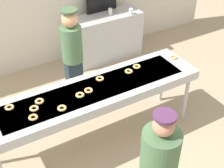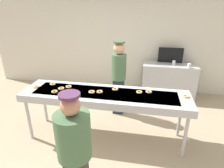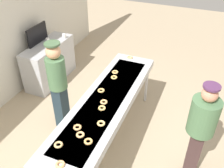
% 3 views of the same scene
% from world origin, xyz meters
% --- Properties ---
extents(ground_plane, '(16.00, 16.00, 0.00)m').
position_xyz_m(ground_plane, '(0.00, 0.00, 0.00)').
color(ground_plane, tan).
extents(fryer_conveyor, '(2.95, 0.74, 0.94)m').
position_xyz_m(fryer_conveyor, '(0.00, 0.00, 0.87)').
color(fryer_conveyor, '#B7BABF').
rests_on(fryer_conveyor, ground).
extents(glazed_donut_0, '(0.11, 0.11, 0.03)m').
position_xyz_m(glazed_donut_0, '(-0.81, 0.00, 0.96)').
color(glazed_donut_0, '#E5AE6D').
rests_on(glazed_donut_0, fryer_conveyor).
extents(glazed_donut_1, '(0.16, 0.16, 0.03)m').
position_xyz_m(glazed_donut_1, '(-0.71, 0.10, 0.96)').
color(glazed_donut_1, '#EDAA67').
rests_on(glazed_donut_1, fryer_conveyor).
extents(glazed_donut_2, '(0.15, 0.15, 0.03)m').
position_xyz_m(glazed_donut_2, '(0.16, 0.15, 0.96)').
color(glazed_donut_2, '#E0AB60').
rests_on(glazed_donut_2, fryer_conveyor).
extents(glazed_donut_3, '(0.16, 0.16, 0.03)m').
position_xyz_m(glazed_donut_3, '(-0.52, -0.16, 0.96)').
color(glazed_donut_3, '#E4BA6F').
rests_on(glazed_donut_3, fryer_conveyor).
extents(glazed_donut_4, '(0.15, 0.15, 0.03)m').
position_xyz_m(glazed_donut_4, '(-0.09, -0.01, 0.96)').
color(glazed_donut_4, '#E6A968').
rests_on(glazed_donut_4, fryer_conveyor).
extents(glazed_donut_5, '(0.15, 0.15, 0.03)m').
position_xyz_m(glazed_donut_5, '(-0.87, -0.15, 0.96)').
color(glazed_donut_5, '#E4A95E').
rests_on(glazed_donut_5, fryer_conveyor).
extents(glazed_donut_6, '(0.15, 0.15, 0.03)m').
position_xyz_m(glazed_donut_6, '(0.59, 0.11, 0.96)').
color(glazed_donut_6, '#E3B660').
rests_on(glazed_donut_6, fryer_conveyor).
extents(glazed_donut_7, '(0.16, 0.16, 0.03)m').
position_xyz_m(glazed_donut_7, '(-1.06, 0.17, 0.96)').
color(glazed_donut_7, '#DDB16F').
rests_on(glazed_donut_7, fryer_conveyor).
extents(glazed_donut_8, '(0.12, 0.12, 0.03)m').
position_xyz_m(glazed_donut_8, '(1.37, 0.09, 0.96)').
color(glazed_donut_8, '#ECB36F').
rests_on(glazed_donut_8, fryer_conveyor).
extents(glazed_donut_9, '(0.16, 0.16, 0.03)m').
position_xyz_m(glazed_donut_9, '(0.76, 0.15, 0.96)').
color(glazed_donut_9, '#E5B564').
rests_on(glazed_donut_9, fryer_conveyor).
extents(glazed_donut_10, '(0.15, 0.15, 0.03)m').
position_xyz_m(glazed_donut_10, '(-1.30, -0.01, 0.96)').
color(glazed_donut_10, '#EEAC6C').
rests_on(glazed_donut_10, fryer_conveyor).
extents(glazed_donut_11, '(0.13, 0.13, 0.03)m').
position_xyz_m(glazed_donut_11, '(-0.23, -0.04, 0.96)').
color(glazed_donut_11, '#E8BA65').
rests_on(glazed_donut_11, fryer_conveyor).
extents(worker_baker, '(0.32, 0.32, 1.67)m').
position_xyz_m(worker_baker, '(0.11, 0.93, 0.95)').
color(worker_baker, '#20313D').
rests_on(worker_baker, ground).
extents(customer_waiting, '(0.38, 0.38, 1.60)m').
position_xyz_m(customer_waiting, '(-0.02, -1.41, 0.93)').
color(customer_waiting, '#3E2B2B').
rests_on(customer_waiting, ground).
extents(prep_counter, '(1.37, 0.52, 0.92)m').
position_xyz_m(prep_counter, '(1.30, 1.98, 0.46)').
color(prep_counter, '#B7BABF').
rests_on(prep_counter, ground).
extents(paper_cup_0, '(0.08, 0.08, 0.11)m').
position_xyz_m(paper_cup_0, '(1.71, 1.79, 0.98)').
color(paper_cup_0, white).
rests_on(paper_cup_0, prep_counter).
extents(paper_cup_1, '(0.08, 0.08, 0.11)m').
position_xyz_m(paper_cup_1, '(1.38, 2.00, 0.98)').
color(paper_cup_1, white).
rests_on(paper_cup_1, prep_counter).
extents(menu_display, '(0.63, 0.04, 0.39)m').
position_xyz_m(menu_display, '(1.30, 2.19, 1.12)').
color(menu_display, black).
rests_on(menu_display, prep_counter).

